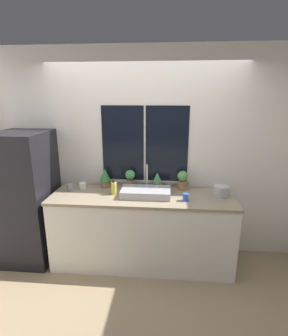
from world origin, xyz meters
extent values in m
plane|color=#937F60|center=(0.00, 0.00, 0.00)|extent=(14.00, 14.00, 0.00)
cube|color=silver|center=(0.00, 0.73, 1.35)|extent=(8.00, 0.06, 2.70)
cube|color=black|center=(0.00, 0.69, 1.49)|extent=(1.12, 0.01, 0.98)
cube|color=#BCB7AD|center=(0.00, 0.69, 1.49)|extent=(0.02, 0.01, 0.98)
cube|color=#BCB7AD|center=(0.00, 0.69, 0.99)|extent=(1.18, 0.04, 0.03)
cube|color=silver|center=(-2.06, 1.50, 1.35)|extent=(0.06, 7.00, 2.70)
cube|color=silver|center=(2.06, 1.50, 1.35)|extent=(0.06, 7.00, 2.70)
cube|color=white|center=(0.00, 0.33, 0.44)|extent=(2.22, 0.66, 0.89)
cube|color=gray|center=(0.00, 0.33, 0.91)|extent=(2.24, 0.68, 0.03)
cube|color=black|center=(-1.47, 0.33, 0.84)|extent=(0.61, 0.71, 1.68)
cube|color=#ADADB2|center=(0.04, 0.32, 0.97)|extent=(0.59, 0.33, 0.09)
cylinder|color=#B7B7BC|center=(0.04, 0.52, 0.94)|extent=(0.04, 0.04, 0.03)
cylinder|color=#B7B7BC|center=(0.04, 0.52, 1.11)|extent=(0.02, 0.02, 0.32)
cylinder|color=#9E6B4C|center=(-0.52, 0.59, 0.97)|extent=(0.12, 0.12, 0.09)
cone|color=#387A3D|center=(-0.52, 0.59, 1.10)|extent=(0.15, 0.15, 0.16)
cylinder|color=#9E6B4C|center=(-0.18, 0.59, 0.98)|extent=(0.09, 0.09, 0.12)
sphere|color=#478E4C|center=(-0.18, 0.59, 1.10)|extent=(0.13, 0.13, 0.13)
cylinder|color=#9E6B4C|center=(0.17, 0.59, 0.97)|extent=(0.10, 0.10, 0.09)
cone|color=#478E4C|center=(0.17, 0.59, 1.08)|extent=(0.12, 0.12, 0.14)
cylinder|color=#9E6B4C|center=(0.50, 0.59, 0.98)|extent=(0.12, 0.12, 0.11)
sphere|color=#569951|center=(0.50, 0.59, 1.11)|extent=(0.13, 0.13, 0.13)
cylinder|color=#DBD14C|center=(-0.35, 0.35, 1.00)|extent=(0.07, 0.07, 0.15)
cylinder|color=black|center=(-0.35, 0.35, 1.10)|extent=(0.03, 0.03, 0.04)
cylinder|color=white|center=(-0.79, 0.49, 0.97)|extent=(0.09, 0.09, 0.08)
cylinder|color=gray|center=(-0.94, 0.43, 0.97)|extent=(0.09, 0.09, 0.09)
cylinder|color=#3351AD|center=(0.52, 0.21, 0.97)|extent=(0.07, 0.07, 0.09)
cylinder|color=#B2B2B7|center=(0.94, 0.39, 0.99)|extent=(0.18, 0.18, 0.13)
cone|color=#B2B2B7|center=(0.94, 0.39, 1.06)|extent=(0.16, 0.16, 0.01)
camera|label=1|loc=(0.28, -2.64, 2.11)|focal=28.00mm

